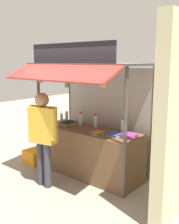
{
  "coord_description": "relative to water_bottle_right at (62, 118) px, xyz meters",
  "views": [
    {
      "loc": [
        3.34,
        -3.97,
        2.28
      ],
      "look_at": [
        0.0,
        0.0,
        1.29
      ],
      "focal_mm": 43.39,
      "sensor_mm": 36.0,
      "label": 1
    }
  ],
  "objects": [
    {
      "name": "plastic_crate",
      "position": [
        -0.53,
        -0.32,
        -0.9
      ],
      "size": [
        0.45,
        0.45,
        0.3
      ],
      "primitive_type": "cube",
      "rotation": [
        0.0,
        0.0,
        -0.03
      ],
      "color": "orange",
      "rests_on": "ground"
    },
    {
      "name": "water_bottle_center",
      "position": [
        0.77,
        0.22,
        0.02
      ],
      "size": [
        0.08,
        0.08,
        0.27
      ],
      "color": "silver",
      "rests_on": "stall_counter"
    },
    {
      "name": "stall_structure",
      "position": [
        0.81,
        0.13,
        0.54
      ],
      "size": [
        2.34,
        1.68,
        2.59
      ],
      "color": "#4C4742",
      "rests_on": "ground"
    },
    {
      "name": "magazine_stack_front_left",
      "position": [
        1.45,
        -0.09,
        -0.08
      ],
      "size": [
        0.26,
        0.26,
        0.04
      ],
      "color": "orange",
      "rests_on": "stall_counter"
    },
    {
      "name": "banana_bunch_leftmost",
      "position": [
        -0.07,
        -0.5,
        0.88
      ],
      "size": [
        0.1,
        0.1,
        0.27
      ],
      "color": "#332D23"
    },
    {
      "name": "magazine_stack_far_left",
      "position": [
        0.27,
        -0.08,
        -0.06
      ],
      "size": [
        0.23,
        0.28,
        0.09
      ],
      "color": "green",
      "rests_on": "stall_counter"
    },
    {
      "name": "stall_counter",
      "position": [
        0.81,
        -0.02,
        -0.58
      ],
      "size": [
        2.14,
        0.75,
        0.94
      ],
      "primitive_type": "cube",
      "color": "brown",
      "rests_on": "ground"
    },
    {
      "name": "ground_plane",
      "position": [
        0.81,
        -0.02,
        -1.05
      ],
      "size": [
        20.0,
        20.0,
        0.0
      ],
      "primitive_type": "plane",
      "color": "#9E9384"
    },
    {
      "name": "magazine_stack_mid_right",
      "position": [
        1.73,
        -0.02,
        -0.07
      ],
      "size": [
        0.26,
        0.25,
        0.07
      ],
      "color": "purple",
      "rests_on": "stall_counter"
    },
    {
      "name": "banana_bunch_rightmost",
      "position": [
        0.67,
        -0.49,
        0.84
      ],
      "size": [
        0.1,
        0.1,
        0.31
      ],
      "color": "#332D23"
    },
    {
      "name": "water_bottle_back_left",
      "position": [
        1.42,
        0.23,
        0.03
      ],
      "size": [
        0.08,
        0.08,
        0.28
      ],
      "color": "silver",
      "rests_on": "stall_counter"
    },
    {
      "name": "magazine_stack_front_right",
      "position": [
        1.14,
        -0.18,
        -0.08
      ],
      "size": [
        0.21,
        0.27,
        0.04
      ],
      "color": "white",
      "rests_on": "stall_counter"
    },
    {
      "name": "water_bottle_right",
      "position": [
        0.0,
        0.0,
        0.0
      ],
      "size": [
        0.06,
        0.06,
        0.23
      ],
      "color": "silver",
      "rests_on": "stall_counter"
    },
    {
      "name": "vendor_person",
      "position": [
        0.49,
        -0.94,
        -0.01
      ],
      "size": [
        0.66,
        0.32,
        1.73
      ],
      "rotation": [
        0.0,
        0.0,
        3.37
      ],
      "color": "#383842",
      "rests_on": "ground"
    },
    {
      "name": "water_bottle_left",
      "position": [
        0.04,
        0.12,
        0.01
      ],
      "size": [
        0.07,
        0.07,
        0.26
      ],
      "color": "silver",
      "rests_on": "stall_counter"
    },
    {
      "name": "banana_bunch_inner_right",
      "position": [
        1.5,
        -0.5,
        0.88
      ],
      "size": [
        0.11,
        0.11,
        0.26
      ],
      "color": "#332D23"
    },
    {
      "name": "water_bottle_rear_center",
      "position": [
        0.44,
        0.13,
        0.03
      ],
      "size": [
        0.08,
        0.08,
        0.28
      ],
      "color": "silver",
      "rests_on": "stall_counter"
    }
  ]
}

